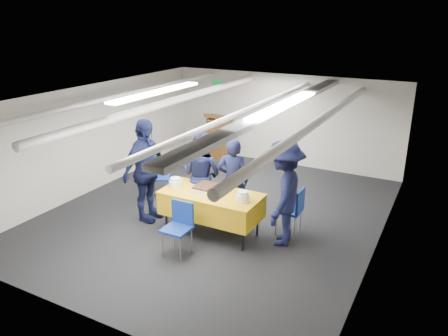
{
  "coord_description": "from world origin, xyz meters",
  "views": [
    {
      "loc": [
        3.8,
        -6.77,
        3.7
      ],
      "look_at": [
        0.28,
        -0.2,
        1.05
      ],
      "focal_mm": 35.0,
      "sensor_mm": 36.0,
      "label": 1
    }
  ],
  "objects_px": {
    "sailor_b": "(201,175)",
    "sailor_a": "(233,181)",
    "chair_right": "(294,207)",
    "serving_table": "(211,204)",
    "sailor_d": "(284,193)",
    "podium": "(219,136)",
    "chair_left": "(160,172)",
    "sheet_cake": "(211,189)",
    "chair_near": "(179,223)",
    "sailor_c": "(145,171)"
  },
  "relations": [
    {
      "from": "chair_right",
      "to": "sailor_a",
      "type": "bearing_deg",
      "value": -178.75
    },
    {
      "from": "sailor_b",
      "to": "chair_right",
      "type": "bearing_deg",
      "value": -171.87
    },
    {
      "from": "chair_right",
      "to": "sailor_a",
      "type": "relative_size",
      "value": 0.54
    },
    {
      "from": "podium",
      "to": "sailor_c",
      "type": "distance_m",
      "value": 3.92
    },
    {
      "from": "sheet_cake",
      "to": "chair_right",
      "type": "xyz_separation_m",
      "value": [
        1.34,
        0.56,
        -0.29
      ]
    },
    {
      "from": "chair_near",
      "to": "chair_left",
      "type": "height_order",
      "value": "same"
    },
    {
      "from": "serving_table",
      "to": "sailor_d",
      "type": "bearing_deg",
      "value": 12.93
    },
    {
      "from": "sheet_cake",
      "to": "sailor_b",
      "type": "bearing_deg",
      "value": 135.87
    },
    {
      "from": "serving_table",
      "to": "podium",
      "type": "xyz_separation_m",
      "value": [
        -1.92,
        3.79,
        0.05
      ]
    },
    {
      "from": "chair_right",
      "to": "sailor_a",
      "type": "height_order",
      "value": "sailor_a"
    },
    {
      "from": "chair_near",
      "to": "sailor_d",
      "type": "bearing_deg",
      "value": 39.12
    },
    {
      "from": "sheet_cake",
      "to": "chair_left",
      "type": "relative_size",
      "value": 0.65
    },
    {
      "from": "sailor_a",
      "to": "chair_near",
      "type": "bearing_deg",
      "value": 59.14
    },
    {
      "from": "serving_table",
      "to": "chair_near",
      "type": "xyz_separation_m",
      "value": [
        -0.12,
        -0.81,
        -0.03
      ]
    },
    {
      "from": "sheet_cake",
      "to": "chair_near",
      "type": "xyz_separation_m",
      "value": [
        -0.08,
        -0.88,
        -0.29
      ]
    },
    {
      "from": "podium",
      "to": "sailor_b",
      "type": "distance_m",
      "value": 3.58
    },
    {
      "from": "sailor_a",
      "to": "sailor_c",
      "type": "relative_size",
      "value": 0.83
    },
    {
      "from": "chair_near",
      "to": "sailor_d",
      "type": "height_order",
      "value": "sailor_d"
    },
    {
      "from": "sailor_b",
      "to": "sailor_a",
      "type": "bearing_deg",
      "value": -166.67
    },
    {
      "from": "sailor_a",
      "to": "sailor_b",
      "type": "bearing_deg",
      "value": -12.43
    },
    {
      "from": "podium",
      "to": "chair_left",
      "type": "bearing_deg",
      "value": -87.67
    },
    {
      "from": "serving_table",
      "to": "chair_near",
      "type": "bearing_deg",
      "value": -98.73
    },
    {
      "from": "chair_near",
      "to": "sailor_c",
      "type": "relative_size",
      "value": 0.45
    },
    {
      "from": "chair_right",
      "to": "chair_left",
      "type": "relative_size",
      "value": 1.0
    },
    {
      "from": "chair_near",
      "to": "sailor_a",
      "type": "relative_size",
      "value": 0.54
    },
    {
      "from": "sailor_b",
      "to": "serving_table",
      "type": "bearing_deg",
      "value": 138.54
    },
    {
      "from": "serving_table",
      "to": "chair_right",
      "type": "relative_size",
      "value": 2.02
    },
    {
      "from": "sheet_cake",
      "to": "sailor_d",
      "type": "height_order",
      "value": "sailor_d"
    },
    {
      "from": "serving_table",
      "to": "sailor_a",
      "type": "relative_size",
      "value": 1.09
    },
    {
      "from": "serving_table",
      "to": "sailor_c",
      "type": "distance_m",
      "value": 1.41
    },
    {
      "from": "chair_near",
      "to": "sailor_c",
      "type": "distance_m",
      "value": 1.5
    },
    {
      "from": "sailor_a",
      "to": "sailor_d",
      "type": "distance_m",
      "value": 1.16
    },
    {
      "from": "sailor_d",
      "to": "chair_left",
      "type": "bearing_deg",
      "value": -111.85
    },
    {
      "from": "serving_table",
      "to": "sailor_d",
      "type": "relative_size",
      "value": 0.97
    },
    {
      "from": "podium",
      "to": "sailor_d",
      "type": "distance_m",
      "value": 4.72
    },
    {
      "from": "podium",
      "to": "sailor_d",
      "type": "relative_size",
      "value": 0.69
    },
    {
      "from": "sailor_a",
      "to": "sailor_b",
      "type": "height_order",
      "value": "sailor_b"
    },
    {
      "from": "chair_near",
      "to": "sailor_d",
      "type": "distance_m",
      "value": 1.77
    },
    {
      "from": "sailor_d",
      "to": "sailor_c",
      "type": "bearing_deg",
      "value": -91.53
    },
    {
      "from": "chair_right",
      "to": "sailor_b",
      "type": "xyz_separation_m",
      "value": [
        -1.79,
        -0.12,
        0.31
      ]
    },
    {
      "from": "sheet_cake",
      "to": "podium",
      "type": "xyz_separation_m",
      "value": [
        -1.87,
        3.72,
        -0.2
      ]
    },
    {
      "from": "chair_right",
      "to": "chair_left",
      "type": "xyz_separation_m",
      "value": [
        -3.09,
        0.32,
        0.0
      ]
    },
    {
      "from": "sailor_a",
      "to": "sailor_b",
      "type": "relative_size",
      "value": 0.96
    },
    {
      "from": "chair_near",
      "to": "sailor_b",
      "type": "bearing_deg",
      "value": 105.84
    },
    {
      "from": "chair_near",
      "to": "sailor_b",
      "type": "relative_size",
      "value": 0.52
    },
    {
      "from": "sheet_cake",
      "to": "sailor_d",
      "type": "relative_size",
      "value": 0.31
    },
    {
      "from": "chair_right",
      "to": "chair_left",
      "type": "distance_m",
      "value": 3.11
    },
    {
      "from": "sailor_a",
      "to": "sailor_c",
      "type": "xyz_separation_m",
      "value": [
        -1.46,
        -0.68,
        0.16
      ]
    },
    {
      "from": "sheet_cake",
      "to": "podium",
      "type": "height_order",
      "value": "podium"
    },
    {
      "from": "podium",
      "to": "chair_right",
      "type": "distance_m",
      "value": 4.5
    }
  ]
}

